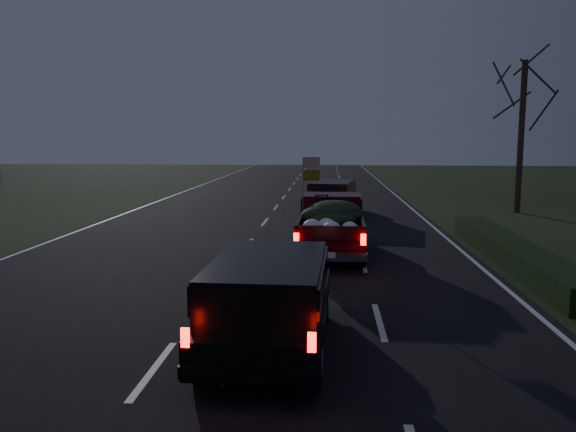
# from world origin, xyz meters

# --- Properties ---
(ground) EXTENTS (120.00, 120.00, 0.00)m
(ground) POSITION_xyz_m (0.00, 0.00, 0.00)
(ground) COLOR black
(ground) RESTS_ON ground
(road_asphalt) EXTENTS (14.00, 120.00, 0.02)m
(road_asphalt) POSITION_xyz_m (0.00, 0.00, 0.01)
(road_asphalt) COLOR black
(road_asphalt) RESTS_ON ground
(hedge_row) EXTENTS (1.00, 10.00, 0.60)m
(hedge_row) POSITION_xyz_m (7.80, 3.00, 0.30)
(hedge_row) COLOR black
(hedge_row) RESTS_ON ground
(bare_tree_far) EXTENTS (3.60, 3.60, 7.00)m
(bare_tree_far) POSITION_xyz_m (11.50, 14.00, 5.23)
(bare_tree_far) COLOR black
(bare_tree_far) RESTS_ON ground
(pickup_truck) EXTENTS (2.01, 5.01, 2.61)m
(pickup_truck) POSITION_xyz_m (2.71, 3.93, 0.98)
(pickup_truck) COLOR #3F080D
(pickup_truck) RESTS_ON ground
(lead_suv) EXTENTS (2.48, 4.55, 1.24)m
(lead_suv) POSITION_xyz_m (2.84, 12.78, 0.94)
(lead_suv) COLOR black
(lead_suv) RESTS_ON ground
(rear_suv) EXTENTS (2.08, 4.45, 1.26)m
(rear_suv) POSITION_xyz_m (1.66, -3.99, 0.95)
(rear_suv) COLOR black
(rear_suv) RESTS_ON ground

